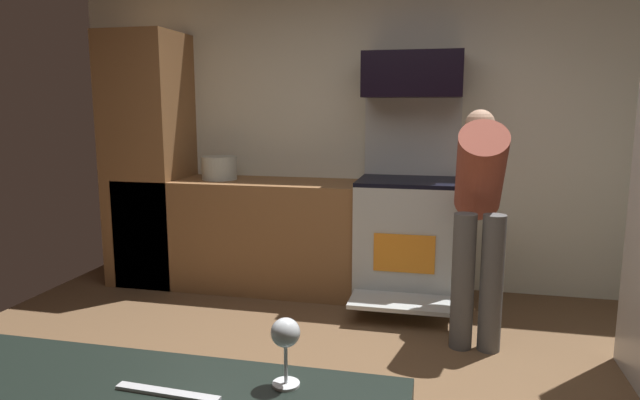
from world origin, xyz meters
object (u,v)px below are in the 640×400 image
Objects in this scene: wine_glass_mid at (286,337)px; person_cook at (479,204)px; microwave at (413,75)px; stock_pot at (219,168)px; oven_range at (407,235)px.

person_cook is at bearing 77.87° from wine_glass_mid.
microwave is at bearing 89.11° from wine_glass_mid.
microwave is at bearing 2.94° from stock_pot.
microwave is (0.00, 0.09, 1.22)m from oven_range.
oven_range is 5.37× the size of stock_pot.
oven_range reaches higher than stock_pot.
person_cook reaches higher than stock_pot.
microwave is at bearing 90.00° from oven_range.
wine_glass_mid is (-0.05, -3.25, -0.73)m from microwave.
stock_pot is at bearing -177.06° from microwave.
person_cook is 2.16m from stock_pot.
oven_range is 10.30× the size of wine_glass_mid.
microwave is 1.24m from person_cook.
stock_pot is (-1.51, 3.17, -0.01)m from wine_glass_mid.
wine_glass_mid is 3.51m from stock_pot.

